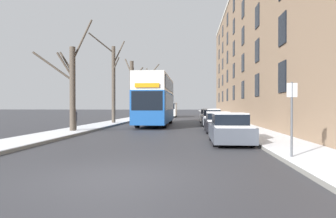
% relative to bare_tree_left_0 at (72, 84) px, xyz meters
% --- Properties ---
extents(ground_plane, '(320.00, 320.00, 0.00)m').
position_rel_bare_tree_left_0_xyz_m(ground_plane, '(5.87, -11.93, -3.21)').
color(ground_plane, '#38383D').
extents(sidewalk_left, '(2.46, 130.00, 0.16)m').
position_rel_bare_tree_left_0_xyz_m(sidewalk_left, '(-0.15, 41.07, -3.13)').
color(sidewalk_left, gray).
rests_on(sidewalk_left, ground).
extents(sidewalk_right, '(2.46, 130.00, 0.16)m').
position_rel_bare_tree_left_0_xyz_m(sidewalk_right, '(11.89, 41.07, -3.13)').
color(sidewalk_right, gray).
rests_on(sidewalk_right, ground).
extents(terrace_facade_right, '(9.10, 53.26, 17.26)m').
position_rel_bare_tree_left_0_xyz_m(terrace_facade_right, '(17.61, 18.94, 5.42)').
color(terrace_facade_right, '#8C7056').
rests_on(terrace_facade_right, ground).
extents(bare_tree_left_0, '(3.32, 2.10, 7.75)m').
position_rel_bare_tree_left_0_xyz_m(bare_tree_left_0, '(0.00, 0.00, 0.00)').
color(bare_tree_left_0, '#4C4238').
rests_on(bare_tree_left_0, ground).
extents(bare_tree_left_1, '(2.85, 2.98, 8.59)m').
position_rel_bare_tree_left_0_xyz_m(bare_tree_left_1, '(0.19, 9.73, 0.95)').
color(bare_tree_left_1, '#4C4238').
rests_on(bare_tree_left_1, ground).
extents(bare_tree_left_2, '(2.92, 2.19, 8.22)m').
position_rel_bare_tree_left_0_xyz_m(bare_tree_left_2, '(-0.01, 19.76, 0.89)').
color(bare_tree_left_2, '#4C4238').
rests_on(bare_tree_left_2, ground).
extents(bare_tree_left_3, '(3.36, 4.09, 8.92)m').
position_rel_bare_tree_left_0_xyz_m(bare_tree_left_3, '(0.29, 30.48, 0.78)').
color(bare_tree_left_3, '#4C4238').
rests_on(bare_tree_left_3, ground).
extents(double_decker_bus, '(2.61, 10.99, 4.41)m').
position_rel_bare_tree_left_0_xyz_m(double_decker_bus, '(4.56, 8.17, -0.71)').
color(double_decker_bus, '#194C99').
rests_on(double_decker_bus, ground).
extents(parked_car_0, '(1.78, 3.99, 1.43)m').
position_rel_bare_tree_left_0_xyz_m(parked_car_0, '(9.62, -4.85, -2.54)').
color(parked_car_0, '#474C56').
rests_on(parked_car_0, ground).
extents(parked_car_1, '(1.72, 4.58, 1.38)m').
position_rel_bare_tree_left_0_xyz_m(parked_car_1, '(9.62, 1.58, -2.57)').
color(parked_car_1, black).
rests_on(parked_car_1, ground).
extents(parked_car_2, '(1.68, 4.33, 1.53)m').
position_rel_bare_tree_left_0_xyz_m(parked_car_2, '(9.62, 8.00, -2.51)').
color(parked_car_2, slate).
rests_on(parked_car_2, ground).
extents(parked_car_3, '(1.72, 4.30, 1.46)m').
position_rel_bare_tree_left_0_xyz_m(parked_car_3, '(9.62, 14.26, -2.53)').
color(parked_car_3, silver).
rests_on(parked_car_3, ground).
extents(oncoming_van, '(2.05, 4.87, 2.36)m').
position_rel_bare_tree_left_0_xyz_m(oncoming_van, '(4.30, 29.73, -1.93)').
color(oncoming_van, white).
rests_on(oncoming_van, ground).
extents(pedestrian_left_sidewalk, '(0.35, 0.35, 1.60)m').
position_rel_bare_tree_left_0_xyz_m(pedestrian_left_sidewalk, '(-0.06, 0.62, -2.33)').
color(pedestrian_left_sidewalk, '#4C4742').
rests_on(pedestrian_left_sidewalk, ground).
extents(street_sign_post, '(0.32, 0.07, 2.50)m').
position_rel_bare_tree_left_0_xyz_m(street_sign_post, '(10.96, -9.38, -1.77)').
color(street_sign_post, '#4C4F54').
rests_on(street_sign_post, ground).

